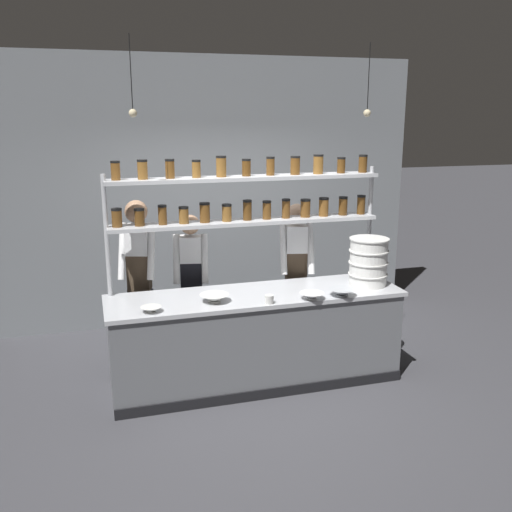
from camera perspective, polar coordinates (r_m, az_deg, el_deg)
name	(u,v)px	position (r m, az deg, el deg)	size (l,w,h in m)	color
ground_plane	(256,381)	(5.82, 0.00, -12.43)	(40.00, 40.00, 0.00)	#3D3D42
back_wall	(212,192)	(7.19, -4.46, 6.38)	(5.25, 0.12, 3.28)	gray
prep_counter	(256,338)	(5.63, 0.00, -8.24)	(2.85, 0.76, 0.92)	slate
spice_shelf_unit	(247,203)	(5.59, -0.90, 5.30)	(2.73, 0.28, 2.21)	#B7BABF
chef_left	(139,273)	(5.88, -11.61, -1.64)	(0.42, 0.36, 1.77)	black
chef_center	(191,279)	(6.01, -6.47, -2.33)	(0.40, 0.32, 1.59)	black
chef_right	(296,269)	(6.15, 4.02, -1.32)	(0.40, 0.33, 1.68)	black
container_stack	(368,262)	(5.79, 11.18, -0.56)	(0.39, 0.39, 0.48)	white
prep_bowl_near_left	(312,296)	(5.33, 5.60, -4.01)	(0.23, 0.23, 0.06)	white
prep_bowl_center_front	(214,298)	(5.24, -4.19, -4.24)	(0.27, 0.27, 0.07)	silver
prep_bowl_center_back	(342,292)	(5.46, 8.60, -3.62)	(0.25, 0.25, 0.07)	#B2B7BC
prep_bowl_near_right	(151,310)	(5.05, -10.45, -5.29)	(0.18, 0.18, 0.05)	silver
serving_cup_front	(269,299)	(5.18, 1.33, -4.35)	(0.08, 0.08, 0.08)	silver
pendant_light_row	(257,109)	(5.21, 0.08, 14.46)	(2.23, 0.07, 0.66)	black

